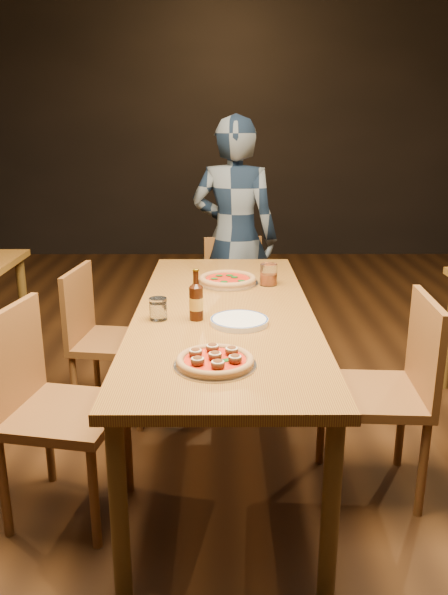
{
  "coord_description": "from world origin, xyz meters",
  "views": [
    {
      "loc": [
        -0.01,
        -2.52,
        1.57
      ],
      "look_at": [
        0.0,
        -0.05,
        0.82
      ],
      "focal_mm": 35.0,
      "sensor_mm": 36.0,
      "label": 1
    }
  ],
  "objects_px": {
    "table_main": "(224,324)",
    "chair_main_sw": "(114,341)",
    "pizza_meatball": "(215,360)",
    "pizza_margherita": "(228,280)",
    "chair_end": "(237,299)",
    "water_glass": "(158,309)",
    "chair_main_nw": "(65,412)",
    "chair_main_e": "(372,393)",
    "amber_glass": "(269,275)",
    "diner": "(235,238)",
    "beer_bottle": "(196,302)",
    "plate_stack": "(239,321)"
  },
  "relations": [
    {
      "from": "chair_main_e",
      "to": "amber_glass",
      "type": "bearing_deg",
      "value": -146.33
    },
    {
      "from": "chair_main_nw",
      "to": "chair_main_e",
      "type": "relative_size",
      "value": 1.0
    },
    {
      "from": "beer_bottle",
      "to": "plate_stack",
      "type": "bearing_deg",
      "value": -16.99
    },
    {
      "from": "chair_main_sw",
      "to": "table_main",
      "type": "bearing_deg",
      "value": -117.76
    },
    {
      "from": "table_main",
      "to": "amber_glass",
      "type": "relative_size",
      "value": 17.81
    },
    {
      "from": "chair_main_nw",
      "to": "water_glass",
      "type": "xyz_separation_m",
      "value": [
        0.35,
        0.3,
        0.33
      ]
    },
    {
      "from": "pizza_margherita",
      "to": "amber_glass",
      "type": "bearing_deg",
      "value": -6.73
    },
    {
      "from": "beer_bottle",
      "to": "pizza_meatball",
      "type": "bearing_deg",
      "value": -80.1
    },
    {
      "from": "chair_main_nw",
      "to": "chair_main_e",
      "type": "xyz_separation_m",
      "value": [
        1.27,
        0.17,
        -0.0
      ]
    },
    {
      "from": "chair_main_sw",
      "to": "pizza_meatball",
      "type": "height_order",
      "value": "chair_main_sw"
    },
    {
      "from": "pizza_margherita",
      "to": "beer_bottle",
      "type": "relative_size",
      "value": 1.48
    },
    {
      "from": "table_main",
      "to": "amber_glass",
      "type": "bearing_deg",
      "value": 60.06
    },
    {
      "from": "pizza_margherita",
      "to": "table_main",
      "type": "bearing_deg",
      "value": -92.74
    },
    {
      "from": "pizza_meatball",
      "to": "water_glass",
      "type": "relative_size",
      "value": 3.05
    },
    {
      "from": "chair_main_nw",
      "to": "chair_end",
      "type": "distance_m",
      "value": 1.8
    },
    {
      "from": "amber_glass",
      "to": "chair_main_sw",
      "type": "bearing_deg",
      "value": 179.22
    },
    {
      "from": "amber_glass",
      "to": "chair_main_nw",
      "type": "bearing_deg",
      "value": -135.84
    },
    {
      "from": "water_glass",
      "to": "amber_glass",
      "type": "height_order",
      "value": "amber_glass"
    },
    {
      "from": "pizza_margherita",
      "to": "chair_end",
      "type": "bearing_deg",
      "value": 84.94
    },
    {
      "from": "table_main",
      "to": "pizza_meatball",
      "type": "xyz_separation_m",
      "value": [
        -0.03,
        -0.64,
        0.09
      ]
    },
    {
      "from": "chair_main_nw",
      "to": "chair_main_e",
      "type": "bearing_deg",
      "value": -71.87
    },
    {
      "from": "chair_main_sw",
      "to": "amber_glass",
      "type": "xyz_separation_m",
      "value": [
        0.83,
        -0.01,
        0.37
      ]
    },
    {
      "from": "chair_main_sw",
      "to": "amber_glass",
      "type": "relative_size",
      "value": 7.72
    },
    {
      "from": "chair_end",
      "to": "chair_main_e",
      "type": "bearing_deg",
      "value": -77.04
    },
    {
      "from": "table_main",
      "to": "chair_main_e",
      "type": "xyz_separation_m",
      "value": [
        0.63,
        -0.27,
        -0.22
      ]
    },
    {
      "from": "table_main",
      "to": "beer_bottle",
      "type": "xyz_separation_m",
      "value": [
        -0.12,
        -0.15,
        0.15
      ]
    },
    {
      "from": "chair_main_sw",
      "to": "chair_end",
      "type": "bearing_deg",
      "value": -33.61
    },
    {
      "from": "plate_stack",
      "to": "water_glass",
      "type": "height_order",
      "value": "water_glass"
    },
    {
      "from": "chair_main_e",
      "to": "chair_main_sw",
      "type": "bearing_deg",
      "value": -116.11
    },
    {
      "from": "beer_bottle",
      "to": "water_glass",
      "type": "relative_size",
      "value": 2.28
    },
    {
      "from": "pizza_margherita",
      "to": "pizza_meatball",
      "type": "bearing_deg",
      "value": -92.87
    },
    {
      "from": "chair_main_nw",
      "to": "beer_bottle",
      "type": "height_order",
      "value": "beer_bottle"
    },
    {
      "from": "plate_stack",
      "to": "diner",
      "type": "relative_size",
      "value": 0.15
    },
    {
      "from": "table_main",
      "to": "chair_end",
      "type": "distance_m",
      "value": 1.24
    },
    {
      "from": "amber_glass",
      "to": "chair_end",
      "type": "bearing_deg",
      "value": 100.27
    },
    {
      "from": "chair_main_e",
      "to": "diner",
      "type": "relative_size",
      "value": 0.57
    },
    {
      "from": "chair_main_sw",
      "to": "diner",
      "type": "height_order",
      "value": "diner"
    },
    {
      "from": "chair_end",
      "to": "amber_glass",
      "type": "xyz_separation_m",
      "value": [
        0.15,
        -0.8,
        0.38
      ]
    },
    {
      "from": "table_main",
      "to": "pizza_meatball",
      "type": "relative_size",
      "value": 6.83
    },
    {
      "from": "chair_end",
      "to": "water_glass",
      "type": "xyz_separation_m",
      "value": [
        -0.37,
        -1.35,
        0.37
      ]
    },
    {
      "from": "chair_main_nw",
      "to": "plate_stack",
      "type": "bearing_deg",
      "value": -60.75
    },
    {
      "from": "table_main",
      "to": "chair_main_sw",
      "type": "height_order",
      "value": "chair_main_sw"
    },
    {
      "from": "table_main",
      "to": "beer_bottle",
      "type": "relative_size",
      "value": 9.15
    },
    {
      "from": "chair_main_sw",
      "to": "pizza_meatball",
      "type": "relative_size",
      "value": 2.96
    },
    {
      "from": "chair_end",
      "to": "pizza_margherita",
      "type": "distance_m",
      "value": 0.85
    },
    {
      "from": "pizza_meatball",
      "to": "pizza_margherita",
      "type": "xyz_separation_m",
      "value": [
        0.05,
        1.07,
        0.0
      ]
    },
    {
      "from": "pizza_meatball",
      "to": "amber_glass",
      "type": "relative_size",
      "value": 2.61
    },
    {
      "from": "chair_main_nw",
      "to": "diner",
      "type": "bearing_deg",
      "value": -10.89
    },
    {
      "from": "water_glass",
      "to": "amber_glass",
      "type": "bearing_deg",
      "value": 46.74
    },
    {
      "from": "chair_main_sw",
      "to": "diner",
      "type": "xyz_separation_m",
      "value": [
        0.67,
        0.95,
        0.38
      ]
    }
  ]
}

